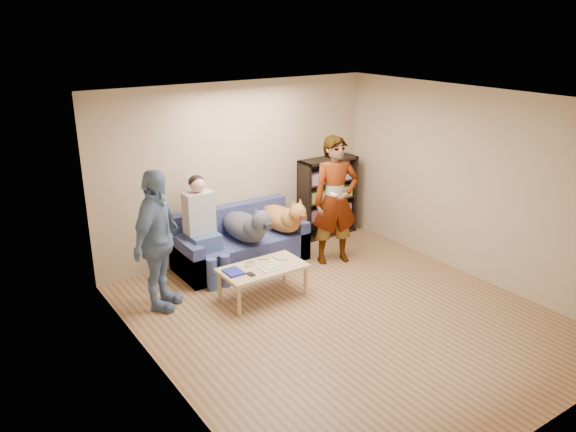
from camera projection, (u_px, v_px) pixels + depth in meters
ground at (343, 317)px, 6.82m from camera, size 5.00×5.00×0.00m
ceiling at (352, 101)px, 5.96m from camera, size 5.00×5.00×0.00m
wall_back at (239, 170)px, 8.34m from camera, size 4.50×0.00×4.50m
wall_front at (551, 302)px, 4.44m from camera, size 4.50×0.00×4.50m
wall_left at (160, 261)px, 5.20m from camera, size 0.00×5.00×5.00m
wall_right at (475, 185)px, 7.59m from camera, size 0.00×5.00×5.00m
blanket at (287, 223)px, 8.48m from camera, size 0.41×0.35×0.14m
person_standing_right at (335, 200)px, 8.10m from camera, size 0.79×0.64×1.89m
person_standing_left at (157, 241)px, 6.77m from camera, size 1.06×1.02×1.77m
held_controller at (334, 195)px, 7.78m from camera, size 0.05×0.13×0.03m
notebook_blue at (233, 272)px, 7.01m from camera, size 0.20×0.26×0.03m
papers at (270, 268)px, 7.13m from camera, size 0.26×0.20×0.02m
magazine at (271, 266)px, 7.16m from camera, size 0.22×0.17×0.01m
camera_silver at (250, 264)px, 7.21m from camera, size 0.11×0.06×0.05m
controller_a at (277, 258)px, 7.41m from camera, size 0.04×0.13×0.03m
controller_b at (285, 259)px, 7.39m from camera, size 0.09×0.06×0.03m
headphone_cup_a at (277, 263)px, 7.28m from camera, size 0.07×0.07×0.02m
headphone_cup_b at (273, 261)px, 7.34m from camera, size 0.07×0.07×0.02m
pen_orange at (268, 271)px, 7.05m from camera, size 0.13×0.06×0.01m
pen_black at (263, 260)px, 7.39m from camera, size 0.13×0.08×0.01m
wallet at (251, 274)px, 6.96m from camera, size 0.07×0.12×0.02m
sofa at (240, 245)px, 8.23m from camera, size 1.90×0.85×0.82m
person_seated at (203, 225)px, 7.63m from camera, size 0.40×0.73×1.47m
dog_gray at (247, 226)px, 7.93m from camera, size 0.44×1.26×0.64m
dog_tan at (283, 218)px, 8.31m from camera, size 0.41×1.17×0.60m
coffee_table at (263, 270)px, 7.20m from camera, size 1.10×0.60×0.42m
bookshelf at (327, 195)px, 9.24m from camera, size 1.00×0.34×1.30m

